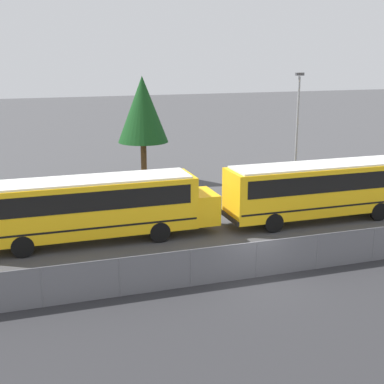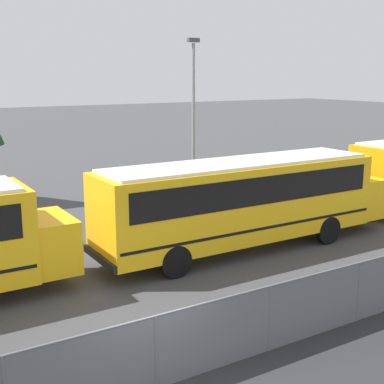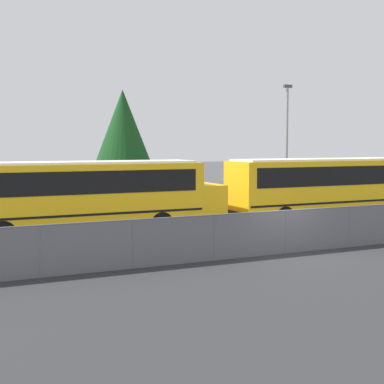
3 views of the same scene
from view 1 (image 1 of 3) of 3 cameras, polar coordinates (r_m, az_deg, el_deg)
name	(u,v)px [view 1 (image 1 of 3)]	position (r m, az deg, el deg)	size (l,w,h in m)	color
ground_plane	(256,277)	(23.84, 6.82, -9.02)	(200.00, 200.00, 0.00)	#424244
road_strip	(332,347)	(19.18, 14.66, -15.69)	(124.03, 12.00, 0.01)	#2B2B2D
fence	(256,259)	(23.51, 6.88, -7.14)	(90.10, 0.07, 1.66)	#9EA0A5
school_bus_2	(94,204)	(27.78, -10.36, -1.28)	(12.36, 2.61, 3.36)	yellow
school_bus_3	(322,187)	(31.79, 13.75, 0.57)	(12.36, 2.61, 3.36)	yellow
light_pole	(297,125)	(39.14, 11.15, 6.98)	(0.60, 0.24, 8.15)	gray
tree_2	(143,110)	(40.01, -5.29, 8.73)	(3.74, 3.74, 7.88)	#51381E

